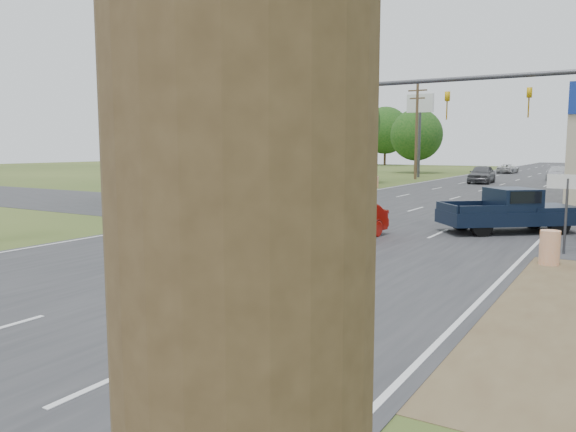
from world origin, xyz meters
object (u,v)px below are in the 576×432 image
Objects in this scene: motorcycle at (281,247)px; navy_pickup at (512,210)px; red_convertible at (346,222)px; distant_car_grey at (482,174)px; blue_pickup at (264,215)px; distant_car_silver at (558,174)px; distant_car_white at (508,169)px; rider at (282,234)px.

navy_pickup reaches higher than motorcycle.
red_convertible is 0.81× the size of distant_car_grey.
motorcycle is 40.72m from distant_car_grey.
blue_pickup reaches higher than distant_car_silver.
distant_car_white is (-1.67, 22.43, -0.26)m from distant_car_grey.
red_convertible is at bearing 28.69° from blue_pickup.
rider is (0.01, 0.05, 0.38)m from motorcycle.
red_convertible reaches higher than distant_car_white.
blue_pickup reaches higher than red_convertible.
distant_car_grey is (-7.96, 30.78, -0.04)m from navy_pickup.
red_convertible is 0.79× the size of distant_car_silver.
blue_pickup reaches higher than navy_pickup.
navy_pickup is (4.65, 9.81, 0.40)m from motorcycle.
navy_pickup is at bearing 71.96° from motorcycle.
distant_car_grey is 22.49m from distant_car_white.
navy_pickup is at bearing -108.13° from rider.
distant_car_silver is (-2.27, 38.16, -0.14)m from navy_pickup.
motorcycle is 0.44× the size of distant_car_grey.
blue_pickup is at bearing 95.91° from distant_car_white.
distant_car_silver is (2.59, 43.16, 0.08)m from red_convertible.
motorcycle is 3.96m from blue_pickup.
blue_pickup is 1.42× the size of distant_car_white.
navy_pickup is (4.86, 5.01, 0.22)m from red_convertible.
distant_car_white is (-9.63, 53.20, -0.30)m from navy_pickup.
rider is at bearing 98.15° from distant_car_white.
red_convertible is 0.67× the size of blue_pickup.
navy_pickup reaches higher than distant_car_grey.
rider is at bearing -101.56° from distant_car_silver.
distant_car_grey is 9.32m from distant_car_silver.
red_convertible is at bearing 99.80° from motorcycle.
rider reaches higher than distant_car_grey.
motorcycle is (0.21, -4.80, -0.18)m from red_convertible.
navy_pickup is 1.05× the size of distant_car_silver.
motorcycle is at bearing -58.13° from blue_pickup.
rider is 0.34× the size of distant_car_silver.
red_convertible is 1.86× the size of motorcycle.
distant_car_grey is (-0.73, 37.62, -0.11)m from blue_pickup.
distant_car_grey reaches higher than red_convertible.
navy_pickup is at bearing 34.35° from blue_pickup.
blue_pickup is at bearing -86.41° from navy_pickup.
rider reaches higher than distant_car_silver.
rider is 0.41× the size of distant_car_white.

